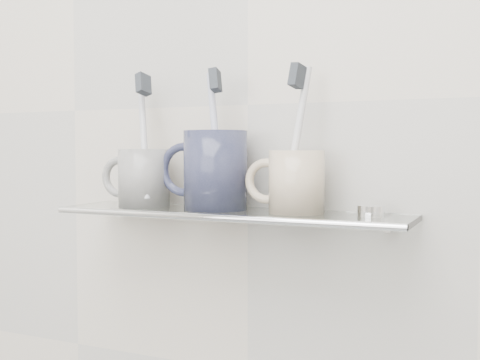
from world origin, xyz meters
The scene contains 18 objects.
wall_back centered at (0.00, 1.10, 1.25)m, with size 2.50×2.50×0.00m, color beige.
shelf_glass centered at (0.00, 1.04, 1.10)m, with size 0.50×0.12×0.01m, color silver.
shelf_rail centered at (0.00, 0.98, 1.10)m, with size 0.01×0.01×0.50m, color silver.
bracket_left centered at (-0.21, 1.09, 1.09)m, with size 0.02×0.02×0.03m, color silver.
bracket_right centered at (0.21, 1.09, 1.09)m, with size 0.02×0.02×0.03m, color silver.
mug_left centered at (-0.14, 1.04, 1.14)m, with size 0.08×0.08×0.09m, color silver.
mug_left_handle centered at (-0.19, 1.04, 1.14)m, with size 0.06×0.06×0.01m, color silver.
toothbrush_left centered at (-0.14, 1.04, 1.20)m, with size 0.01×0.01×0.19m, color silver.
bristles_left centered at (-0.14, 1.04, 1.28)m, with size 0.01×0.02×0.03m, color #2C3037.
mug_center centered at (-0.02, 1.04, 1.16)m, with size 0.09×0.09×0.11m, color #1E233A.
mug_center_handle centered at (-0.08, 1.04, 1.16)m, with size 0.08×0.08×0.01m, color #1E233A.
toothbrush_center centered at (-0.02, 1.04, 1.20)m, with size 0.01×0.01×0.19m, color #ABB0DB.
bristles_center centered at (-0.02, 1.04, 1.28)m, with size 0.01×0.02×0.03m, color #2C3037.
mug_right centered at (0.10, 1.04, 1.14)m, with size 0.07×0.07×0.08m, color beige.
mug_right_handle centered at (0.05, 1.04, 1.14)m, with size 0.06×0.06×0.01m, color beige.
toothbrush_right centered at (0.10, 1.04, 1.20)m, with size 0.01×0.01×0.19m, color white.
bristles_right centered at (0.10, 1.04, 1.28)m, with size 0.01×0.02×0.03m, color #2C3037.
chrome_cap centered at (0.20, 1.04, 1.11)m, with size 0.03×0.03×0.01m, color silver.
Camera 1 is at (0.36, 0.29, 1.18)m, focal length 45.00 mm.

